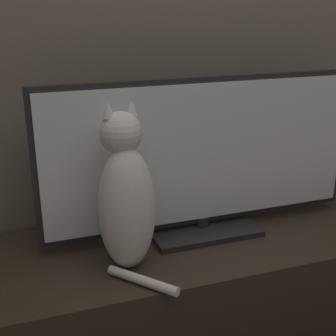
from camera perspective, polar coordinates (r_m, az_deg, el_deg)
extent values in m
cube|color=#33281E|center=(1.75, 4.46, -14.90)|extent=(1.57, 0.52, 0.45)
cube|color=black|center=(1.68, 4.17, -7.31)|extent=(0.38, 0.23, 0.02)
cylinder|color=black|center=(1.67, 4.19, -6.47)|extent=(0.04, 0.04, 0.03)
cube|color=black|center=(1.58, 4.31, 1.91)|extent=(1.12, 0.02, 0.51)
cube|color=white|center=(1.56, 4.51, 1.76)|extent=(1.08, 0.01, 0.47)
ellipsoid|color=silver|center=(1.39, -5.02, -5.06)|extent=(0.19, 0.17, 0.38)
ellipsoid|color=black|center=(1.44, -5.79, -4.90)|extent=(0.10, 0.06, 0.21)
sphere|color=silver|center=(1.33, -5.77, 4.29)|extent=(0.14, 0.14, 0.12)
cone|color=silver|center=(1.31, -7.29, 7.02)|extent=(0.04, 0.04, 0.04)
cone|color=silver|center=(1.33, -4.49, 7.34)|extent=(0.04, 0.04, 0.04)
cylinder|color=silver|center=(1.38, -3.11, -13.54)|extent=(0.17, 0.19, 0.03)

